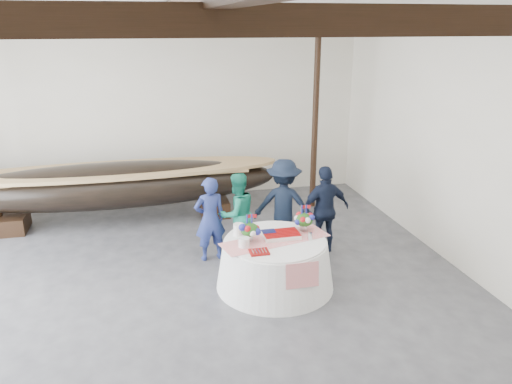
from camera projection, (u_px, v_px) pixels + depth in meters
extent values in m
cube|color=#3D3D42|center=(187.00, 329.00, 7.27)|extent=(10.00, 12.00, 0.01)
cube|color=silver|center=(158.00, 109.00, 12.08)|extent=(10.00, 0.02, 4.50)
cube|color=silver|center=(508.00, 160.00, 7.62)|extent=(0.02, 12.00, 4.50)
cube|color=black|center=(216.00, 20.00, 2.67)|extent=(9.80, 0.12, 0.18)
cube|color=black|center=(178.00, 22.00, 4.98)|extent=(9.80, 0.12, 0.18)
cube|color=black|center=(164.00, 22.00, 7.28)|extent=(9.80, 0.12, 0.18)
cube|color=black|center=(156.00, 22.00, 9.59)|extent=(9.80, 0.12, 0.18)
cube|color=black|center=(170.00, 10.00, 5.86)|extent=(0.15, 11.76, 0.15)
cylinder|color=black|center=(315.00, 114.00, 11.46)|extent=(0.14, 0.14, 4.50)
cube|color=black|center=(12.00, 223.00, 10.66)|extent=(0.64, 0.82, 0.36)
cube|color=black|center=(214.00, 207.00, 11.61)|extent=(0.64, 0.82, 0.36)
ellipsoid|color=black|center=(114.00, 185.00, 10.92)|extent=(7.28, 1.46, 1.00)
cube|color=#9E7A4C|center=(113.00, 173.00, 10.83)|extent=(5.83, 0.96, 0.05)
cone|color=white|center=(275.00, 264.00, 8.36)|extent=(1.98, 1.98, 0.82)
cylinder|color=white|center=(275.00, 241.00, 8.22)|extent=(1.68, 1.68, 0.04)
cube|color=red|center=(275.00, 240.00, 8.22)|extent=(1.90, 0.96, 0.01)
cube|color=white|center=(281.00, 235.00, 8.31)|extent=(0.60, 0.40, 0.07)
cylinder|color=white|center=(244.00, 242.00, 7.93)|extent=(0.18, 0.18, 0.16)
cylinder|color=white|center=(239.00, 230.00, 8.36)|extent=(0.18, 0.18, 0.20)
cube|color=#690D09|center=(259.00, 252.00, 7.75)|extent=(0.30, 0.24, 0.03)
cone|color=silver|center=(310.00, 236.00, 8.21)|extent=(0.09, 0.09, 0.12)
imported|color=navy|center=(210.00, 219.00, 9.20)|extent=(0.64, 0.47, 1.61)
imported|color=#1A8A6C|center=(237.00, 214.00, 9.46)|extent=(0.94, 0.84, 1.60)
imported|color=black|center=(284.00, 204.00, 9.66)|extent=(1.32, 1.02, 1.80)
imported|color=#141B30|center=(325.00, 210.00, 9.51)|extent=(1.06, 0.56, 1.72)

